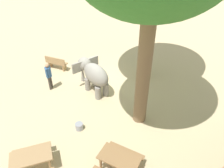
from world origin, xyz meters
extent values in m
plane|color=tan|center=(0.00, 0.00, 0.00)|extent=(60.00, 60.00, 0.00)
cylinder|color=gray|center=(1.01, -0.17, 0.36)|extent=(0.32, 0.32, 0.73)
cylinder|color=gray|center=(0.50, -0.13, 0.36)|extent=(0.32, 0.32, 0.73)
cylinder|color=gray|center=(1.08, 0.83, 0.36)|extent=(0.32, 0.32, 0.73)
cylinder|color=gray|center=(0.58, 0.86, 0.36)|extent=(0.32, 0.32, 0.73)
ellipsoid|color=gray|center=(0.79, 0.35, 1.16)|extent=(1.05, 1.88, 1.09)
sphere|color=gray|center=(0.71, -0.77, 1.30)|extent=(0.78, 0.78, 0.78)
cone|color=gray|center=(0.69, -1.06, 0.61)|extent=(0.24, 0.24, 1.22)
cube|color=gray|center=(1.23, -0.69, 1.30)|extent=(0.64, 0.14, 0.58)
cube|color=gray|center=(0.21, -0.62, 1.30)|extent=(0.64, 0.14, 0.58)
cylinder|color=#3F3833|center=(2.43, -1.71, 0.41)|extent=(0.14, 0.14, 0.82)
cylinder|color=#3F3833|center=(2.56, -1.60, 0.41)|extent=(0.14, 0.14, 0.82)
cylinder|color=#33598C|center=(2.50, -1.65, 1.11)|extent=(0.32, 0.32, 0.58)
sphere|color=tan|center=(2.50, -1.65, 1.51)|extent=(0.22, 0.22, 0.22)
cylinder|color=#33598C|center=(2.34, -1.79, 1.12)|extent=(0.09, 0.09, 0.55)
cylinder|color=#33598C|center=(2.66, -1.52, 1.12)|extent=(0.09, 0.09, 0.55)
cylinder|color=brown|center=(-2.24, 0.97, 2.12)|extent=(0.63, 0.63, 4.25)
cylinder|color=brown|center=(0.59, 3.33, 2.69)|extent=(0.60, 0.60, 5.39)
cube|color=#9E7A51|center=(1.13, -3.25, 0.45)|extent=(0.98, 1.43, 0.06)
cube|color=#9E7A51|center=(1.28, -3.17, 0.68)|extent=(0.68, 1.28, 0.40)
cube|color=#9E7A51|center=(1.36, -3.72, 0.21)|extent=(0.36, 0.23, 0.42)
cube|color=#9E7A51|center=(0.90, -2.78, 0.21)|extent=(0.36, 0.23, 0.42)
cube|color=olive|center=(3.20, 4.67, 0.75)|extent=(1.26, 1.68, 0.06)
cylinder|color=olive|center=(3.70, 4.21, 0.36)|extent=(0.10, 0.10, 0.72)
cylinder|color=olive|center=(3.10, 3.99, 0.36)|extent=(0.10, 0.10, 0.72)
cylinder|color=olive|center=(2.70, 5.12, 0.36)|extent=(0.10, 0.10, 0.72)
cube|color=olive|center=(2.62, 4.46, 0.44)|extent=(0.73, 1.49, 0.05)
cube|color=#9E7A51|center=(5.55, 2.45, 0.75)|extent=(1.69, 1.33, 0.06)
cylinder|color=#9E7A51|center=(5.98, 1.92, 0.36)|extent=(0.10, 0.10, 0.72)
cylinder|color=#9E7A51|center=(5.13, 2.98, 0.36)|extent=(0.10, 0.10, 0.72)
cylinder|color=#9E7A51|center=(4.88, 2.40, 0.36)|extent=(0.10, 0.10, 0.72)
cube|color=#9E7A51|center=(5.31, 1.88, 0.44)|extent=(1.47, 0.82, 0.05)
cylinder|color=gray|center=(3.10, 1.94, 0.16)|extent=(0.36, 0.36, 0.32)
camera|label=1|loc=(6.68, 8.12, 7.65)|focal=35.55mm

